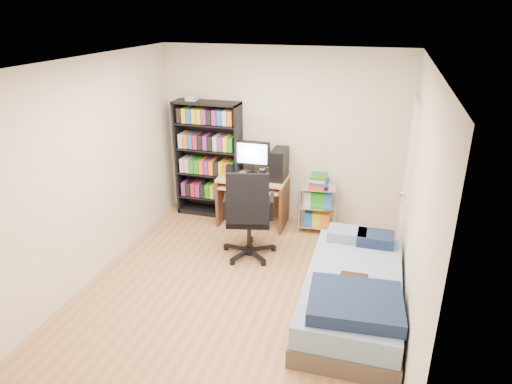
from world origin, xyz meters
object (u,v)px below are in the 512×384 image
(computer_desk, at_px, (260,181))
(office_chair, at_px, (249,230))
(bed, at_px, (353,293))
(media_shelf, at_px, (209,158))

(computer_desk, xyz_separation_m, office_chair, (0.12, -0.98, -0.28))
(office_chair, height_order, bed, office_chair)
(computer_desk, bearing_deg, bed, -50.64)
(media_shelf, height_order, bed, media_shelf)
(computer_desk, bearing_deg, media_shelf, 171.13)
(media_shelf, distance_m, bed, 3.09)
(media_shelf, height_order, computer_desk, media_shelf)
(computer_desk, height_order, office_chair, computer_desk)
(computer_desk, xyz_separation_m, bed, (1.49, -1.81, -0.41))
(computer_desk, height_order, bed, computer_desk)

